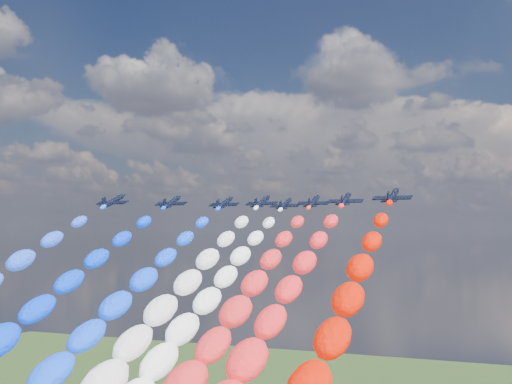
% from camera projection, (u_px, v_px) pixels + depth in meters
% --- Properties ---
extents(jet_0, '(7.91, 10.68, 5.77)m').
position_uv_depth(jet_0, '(114.00, 201.00, 152.86)').
color(jet_0, black).
extents(jet_1, '(8.13, 10.84, 5.77)m').
position_uv_depth(jet_1, '(172.00, 202.00, 159.26)').
color(jet_1, black).
extents(jet_2, '(8.20, 10.90, 5.77)m').
position_uv_depth(jet_2, '(225.00, 203.00, 164.76)').
color(jet_2, black).
extents(trail_2, '(7.21, 122.28, 61.89)m').
position_uv_depth(trail_2, '(70.00, 366.00, 105.72)').
color(trail_2, '#0C3FF9').
extents(jet_3, '(8.24, 10.92, 5.77)m').
position_uv_depth(jet_3, '(262.00, 202.00, 157.89)').
color(jet_3, black).
extents(trail_3, '(7.21, 122.28, 61.89)m').
position_uv_depth(trail_3, '(119.00, 375.00, 98.85)').
color(trail_3, white).
extents(jet_4, '(7.91, 10.68, 5.77)m').
position_uv_depth(jet_4, '(286.00, 204.00, 172.15)').
color(jet_4, black).
extents(trail_4, '(7.21, 122.28, 61.89)m').
position_uv_depth(trail_4, '(173.00, 357.00, 113.11)').
color(trail_4, white).
extents(jet_5, '(7.87, 10.65, 5.77)m').
position_uv_depth(jet_5, '(314.00, 202.00, 156.29)').
color(jet_5, black).
extents(trail_5, '(7.21, 122.28, 61.89)m').
position_uv_depth(trail_5, '(199.00, 378.00, 97.25)').
color(trail_5, red).
extents(jet_6, '(8.04, 10.78, 5.77)m').
position_uv_depth(jet_6, '(346.00, 199.00, 144.29)').
color(jet_6, black).
extents(jet_7, '(8.44, 11.06, 5.77)m').
position_uv_depth(jet_7, '(393.00, 196.00, 129.10)').
color(jet_7, black).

